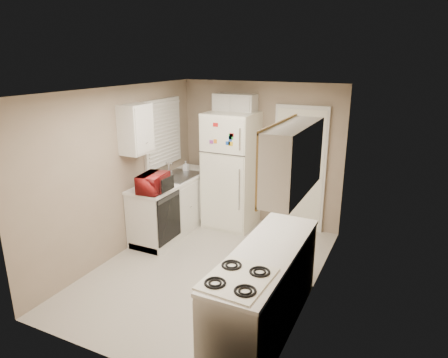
% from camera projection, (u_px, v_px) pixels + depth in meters
% --- Properties ---
extents(floor, '(3.80, 3.80, 0.00)m').
position_uv_depth(floor, '(208.00, 269.00, 5.45)').
color(floor, beige).
rests_on(floor, ground).
extents(ceiling, '(3.80, 3.80, 0.00)m').
position_uv_depth(ceiling, '(206.00, 90.00, 4.75)').
color(ceiling, white).
rests_on(ceiling, floor).
extents(wall_left, '(3.80, 3.80, 0.00)m').
position_uv_depth(wall_left, '(120.00, 172.00, 5.68)').
color(wall_left, gray).
rests_on(wall_left, floor).
extents(wall_right, '(3.80, 3.80, 0.00)m').
position_uv_depth(wall_right, '(316.00, 202.00, 4.52)').
color(wall_right, gray).
rests_on(wall_right, floor).
extents(wall_back, '(2.80, 2.80, 0.00)m').
position_uv_depth(wall_back, '(260.00, 154.00, 6.74)').
color(wall_back, gray).
rests_on(wall_back, floor).
extents(wall_front, '(2.80, 2.80, 0.00)m').
position_uv_depth(wall_front, '(104.00, 247.00, 3.46)').
color(wall_front, gray).
rests_on(wall_front, floor).
extents(left_counter, '(0.60, 1.80, 0.90)m').
position_uv_depth(left_counter, '(174.00, 205.00, 6.55)').
color(left_counter, silver).
rests_on(left_counter, floor).
extents(dishwasher, '(0.03, 0.58, 0.72)m').
position_uv_depth(dishwasher, '(169.00, 218.00, 5.90)').
color(dishwasher, black).
rests_on(dishwasher, floor).
extents(sink, '(0.54, 0.74, 0.16)m').
position_uv_depth(sink, '(178.00, 178.00, 6.56)').
color(sink, gray).
rests_on(sink, left_counter).
extents(microwave, '(0.51, 0.33, 0.32)m').
position_uv_depth(microwave, '(153.00, 182.00, 5.75)').
color(microwave, maroon).
rests_on(microwave, left_counter).
extents(soap_bottle, '(0.08, 0.08, 0.18)m').
position_uv_depth(soap_bottle, '(186.00, 165.00, 6.81)').
color(soap_bottle, white).
rests_on(soap_bottle, left_counter).
extents(window_blinds, '(0.10, 0.98, 1.08)m').
position_uv_depth(window_blinds, '(163.00, 133.00, 6.45)').
color(window_blinds, silver).
rests_on(window_blinds, wall_left).
extents(upper_cabinet_left, '(0.30, 0.45, 0.70)m').
position_uv_depth(upper_cabinet_left, '(136.00, 129.00, 5.63)').
color(upper_cabinet_left, silver).
rests_on(upper_cabinet_left, wall_left).
extents(refrigerator, '(0.80, 0.77, 1.93)m').
position_uv_depth(refrigerator, '(232.00, 170.00, 6.66)').
color(refrigerator, white).
rests_on(refrigerator, floor).
extents(cabinet_over_fridge, '(0.70, 0.30, 0.40)m').
position_uv_depth(cabinet_over_fridge, '(235.00, 106.00, 6.54)').
color(cabinet_over_fridge, silver).
rests_on(cabinet_over_fridge, wall_back).
extents(interior_door, '(0.86, 0.06, 2.08)m').
position_uv_depth(interior_door, '(299.00, 170.00, 6.47)').
color(interior_door, white).
rests_on(interior_door, floor).
extents(right_counter, '(0.60, 2.00, 0.90)m').
position_uv_depth(right_counter, '(265.00, 289.00, 4.18)').
color(right_counter, silver).
rests_on(right_counter, floor).
extents(stove, '(0.57, 0.69, 0.80)m').
position_uv_depth(stove, '(237.00, 327.00, 3.67)').
color(stove, white).
rests_on(stove, floor).
extents(upper_cabinet_right, '(0.30, 1.20, 0.70)m').
position_uv_depth(upper_cabinet_right, '(293.00, 159.00, 3.98)').
color(upper_cabinet_right, silver).
rests_on(upper_cabinet_right, wall_right).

